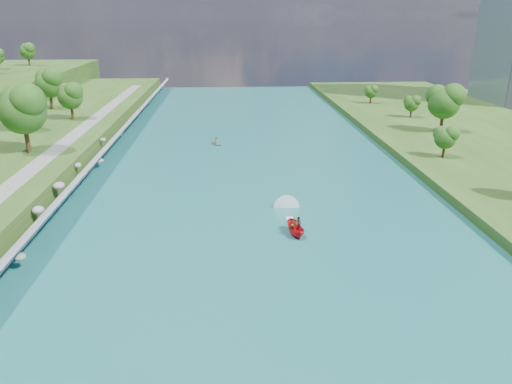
{
  "coord_description": "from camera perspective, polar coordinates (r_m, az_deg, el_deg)",
  "views": [
    {
      "loc": [
        -3.48,
        -46.3,
        25.08
      ],
      "look_at": [
        0.28,
        17.15,
        2.5
      ],
      "focal_mm": 35.0,
      "sensor_mm": 36.0,
      "label": 1
    }
  ],
  "objects": [
    {
      "name": "riprap_bank",
      "position": [
        72.96,
        -21.06,
        -0.39
      ],
      "size": [
        3.96,
        236.0,
        4.27
      ],
      "color": "slate",
      "rests_on": "ground"
    },
    {
      "name": "raft",
      "position": [
        102.5,
        -4.54,
        5.6
      ],
      "size": [
        3.52,
        3.82,
        1.61
      ],
      "rotation": [
        0.0,
        0.0,
        0.55
      ],
      "color": "#979B9F",
      "rests_on": "river_water"
    },
    {
      "name": "motorboat",
      "position": [
        61.68,
        4.32,
        -3.69
      ],
      "size": [
        3.6,
        18.95,
        2.24
      ],
      "rotation": [
        0.0,
        0.0,
        3.32
      ],
      "color": "red",
      "rests_on": "river_water"
    },
    {
      "name": "riverside_path",
      "position": [
        75.51,
        -25.83,
        0.98
      ],
      "size": [
        3.0,
        200.0,
        0.1
      ],
      "primitive_type": "cube",
      "color": "gray",
      "rests_on": "berm_west"
    },
    {
      "name": "river_water",
      "position": [
        70.96,
        -0.36,
        -1.1
      ],
      "size": [
        55.0,
        240.0,
        0.1
      ],
      "primitive_type": "cube",
      "color": "#185B58",
      "rests_on": "ground"
    },
    {
      "name": "ground",
      "position": [
        52.77,
        0.81,
        -8.82
      ],
      "size": [
        260.0,
        260.0,
        0.0
      ],
      "primitive_type": "plane",
      "color": "#2D5119",
      "rests_on": "ground"
    }
  ]
}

